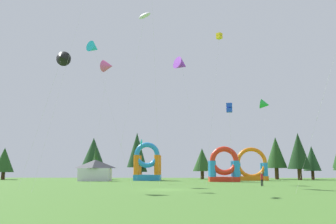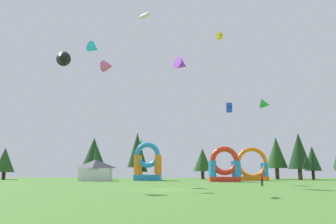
{
  "view_description": "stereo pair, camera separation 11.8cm",
  "coord_description": "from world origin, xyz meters",
  "px_view_note": "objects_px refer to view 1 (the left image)",
  "views": [
    {
      "loc": [
        2.11,
        -39.57,
        2.11
      ],
      "look_at": [
        0.0,
        8.62,
        9.93
      ],
      "focal_mm": 38.32,
      "sensor_mm": 36.0,
      "label": 1
    },
    {
      "loc": [
        2.22,
        -39.57,
        2.11
      ],
      "look_at": [
        0.0,
        8.62,
        9.93
      ],
      "focal_mm": 38.32,
      "sensor_mm": 36.0,
      "label": 2
    }
  ],
  "objects_px": {
    "kite_blue_box": "(229,108)",
    "kite_yellow_box": "(219,37)",
    "kite_black_delta": "(62,58)",
    "kite_green_delta": "(265,104)",
    "kite_teal_diamond": "(142,143)",
    "kite_purple_delta": "(182,65)",
    "festival_tent": "(95,170)",
    "inflatable_yellow_castle": "(224,169)",
    "inflatable_blue_arch": "(251,169)",
    "kite_cyan_delta": "(94,48)",
    "person_midfield": "(262,178)",
    "kite_white_parafoil": "(145,16)",
    "kite_pink_delta": "(108,66)",
    "inflatable_red_slide": "(147,166)"
  },
  "relations": [
    {
      "from": "kite_cyan_delta",
      "to": "person_midfield",
      "type": "bearing_deg",
      "value": 10.71
    },
    {
      "from": "kite_white_parafoil",
      "to": "kite_pink_delta",
      "type": "height_order",
      "value": "kite_white_parafoil"
    },
    {
      "from": "inflatable_red_slide",
      "to": "kite_black_delta",
      "type": "bearing_deg",
      "value": -100.79
    },
    {
      "from": "kite_green_delta",
      "to": "inflatable_blue_arch",
      "type": "relative_size",
      "value": 2.29
    },
    {
      "from": "inflatable_yellow_castle",
      "to": "inflatable_blue_arch",
      "type": "relative_size",
      "value": 0.96
    },
    {
      "from": "kite_teal_diamond",
      "to": "inflatable_blue_arch",
      "type": "height_order",
      "value": "kite_teal_diamond"
    },
    {
      "from": "kite_blue_box",
      "to": "kite_yellow_box",
      "type": "bearing_deg",
      "value": 94.53
    },
    {
      "from": "kite_cyan_delta",
      "to": "person_midfield",
      "type": "height_order",
      "value": "kite_cyan_delta"
    },
    {
      "from": "kite_cyan_delta",
      "to": "kite_purple_delta",
      "type": "height_order",
      "value": "kite_purple_delta"
    },
    {
      "from": "kite_white_parafoil",
      "to": "kite_green_delta",
      "type": "distance_m",
      "value": 27.7
    },
    {
      "from": "kite_pink_delta",
      "to": "inflatable_blue_arch",
      "type": "xyz_separation_m",
      "value": [
        25.22,
        22.24,
        -15.48
      ]
    },
    {
      "from": "kite_purple_delta",
      "to": "festival_tent",
      "type": "xyz_separation_m",
      "value": [
        -16.98,
        8.02,
        -18.64
      ]
    },
    {
      "from": "festival_tent",
      "to": "kite_teal_diamond",
      "type": "bearing_deg",
      "value": -50.32
    },
    {
      "from": "person_midfield",
      "to": "festival_tent",
      "type": "bearing_deg",
      "value": 137.22
    },
    {
      "from": "kite_teal_diamond",
      "to": "kite_green_delta",
      "type": "height_order",
      "value": "kite_green_delta"
    },
    {
      "from": "kite_teal_diamond",
      "to": "inflatable_blue_arch",
      "type": "relative_size",
      "value": 1.02
    },
    {
      "from": "kite_teal_diamond",
      "to": "kite_black_delta",
      "type": "relative_size",
      "value": 0.43
    },
    {
      "from": "kite_white_parafoil",
      "to": "kite_blue_box",
      "type": "xyz_separation_m",
      "value": [
        12.21,
        -7.75,
        -16.56
      ]
    },
    {
      "from": "kite_cyan_delta",
      "to": "kite_yellow_box",
      "type": "xyz_separation_m",
      "value": [
        17.25,
        8.08,
        4.4
      ]
    },
    {
      "from": "kite_black_delta",
      "to": "kite_yellow_box",
      "type": "distance_m",
      "value": 24.86
    },
    {
      "from": "kite_purple_delta",
      "to": "kite_white_parafoil",
      "type": "bearing_deg",
      "value": -128.92
    },
    {
      "from": "kite_cyan_delta",
      "to": "kite_teal_diamond",
      "type": "distance_m",
      "value": 17.75
    },
    {
      "from": "kite_green_delta",
      "to": "person_midfield",
      "type": "xyz_separation_m",
      "value": [
        -4.97,
        -17.98,
        -13.14
      ]
    },
    {
      "from": "kite_blue_box",
      "to": "inflatable_yellow_castle",
      "type": "bearing_deg",
      "value": 86.25
    },
    {
      "from": "kite_black_delta",
      "to": "inflatable_yellow_castle",
      "type": "distance_m",
      "value": 37.4
    },
    {
      "from": "kite_blue_box",
      "to": "person_midfield",
      "type": "relative_size",
      "value": 5.86
    },
    {
      "from": "kite_cyan_delta",
      "to": "kite_pink_delta",
      "type": "distance_m",
      "value": 7.88
    },
    {
      "from": "kite_black_delta",
      "to": "kite_cyan_delta",
      "type": "bearing_deg",
      "value": 66.28
    },
    {
      "from": "kite_cyan_delta",
      "to": "person_midfield",
      "type": "relative_size",
      "value": 10.18
    },
    {
      "from": "kite_pink_delta",
      "to": "kite_cyan_delta",
      "type": "bearing_deg",
      "value": -91.42
    },
    {
      "from": "kite_cyan_delta",
      "to": "kite_green_delta",
      "type": "bearing_deg",
      "value": 39.37
    },
    {
      "from": "kite_cyan_delta",
      "to": "kite_blue_box",
      "type": "xyz_separation_m",
      "value": [
        17.72,
        2.14,
        -7.75
      ]
    },
    {
      "from": "kite_black_delta",
      "to": "kite_green_delta",
      "type": "bearing_deg",
      "value": 43.13
    },
    {
      "from": "kite_pink_delta",
      "to": "kite_yellow_box",
      "type": "bearing_deg",
      "value": 0.7
    },
    {
      "from": "kite_black_delta",
      "to": "person_midfield",
      "type": "relative_size",
      "value": 8.63
    },
    {
      "from": "kite_purple_delta",
      "to": "kite_blue_box",
      "type": "bearing_deg",
      "value": -67.32
    },
    {
      "from": "festival_tent",
      "to": "kite_yellow_box",
      "type": "bearing_deg",
      "value": -36.94
    },
    {
      "from": "kite_black_delta",
      "to": "kite_yellow_box",
      "type": "height_order",
      "value": "kite_yellow_box"
    },
    {
      "from": "kite_teal_diamond",
      "to": "kite_green_delta",
      "type": "distance_m",
      "value": 25.25
    },
    {
      "from": "person_midfield",
      "to": "festival_tent",
      "type": "height_order",
      "value": "festival_tent"
    },
    {
      "from": "kite_purple_delta",
      "to": "kite_yellow_box",
      "type": "xyz_separation_m",
      "value": [
        5.83,
        -9.13,
        1.65
      ]
    },
    {
      "from": "person_midfield",
      "to": "kite_black_delta",
      "type": "bearing_deg",
      "value": -164.11
    },
    {
      "from": "kite_teal_diamond",
      "to": "person_midfield",
      "type": "height_order",
      "value": "kite_teal_diamond"
    },
    {
      "from": "kite_purple_delta",
      "to": "inflatable_yellow_castle",
      "type": "distance_m",
      "value": 20.62
    },
    {
      "from": "kite_green_delta",
      "to": "festival_tent",
      "type": "height_order",
      "value": "kite_green_delta"
    },
    {
      "from": "kite_black_delta",
      "to": "inflatable_red_slide",
      "type": "xyz_separation_m",
      "value": [
        6.57,
        34.47,
        -12.04
      ]
    },
    {
      "from": "kite_purple_delta",
      "to": "kite_teal_diamond",
      "type": "xyz_separation_m",
      "value": [
        -6.4,
        -4.74,
        -14.34
      ]
    },
    {
      "from": "inflatable_yellow_castle",
      "to": "inflatable_blue_arch",
      "type": "height_order",
      "value": "inflatable_blue_arch"
    },
    {
      "from": "kite_black_delta",
      "to": "kite_pink_delta",
      "type": "bearing_deg",
      "value": 79.13
    },
    {
      "from": "kite_purple_delta",
      "to": "festival_tent",
      "type": "distance_m",
      "value": 26.46
    }
  ]
}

